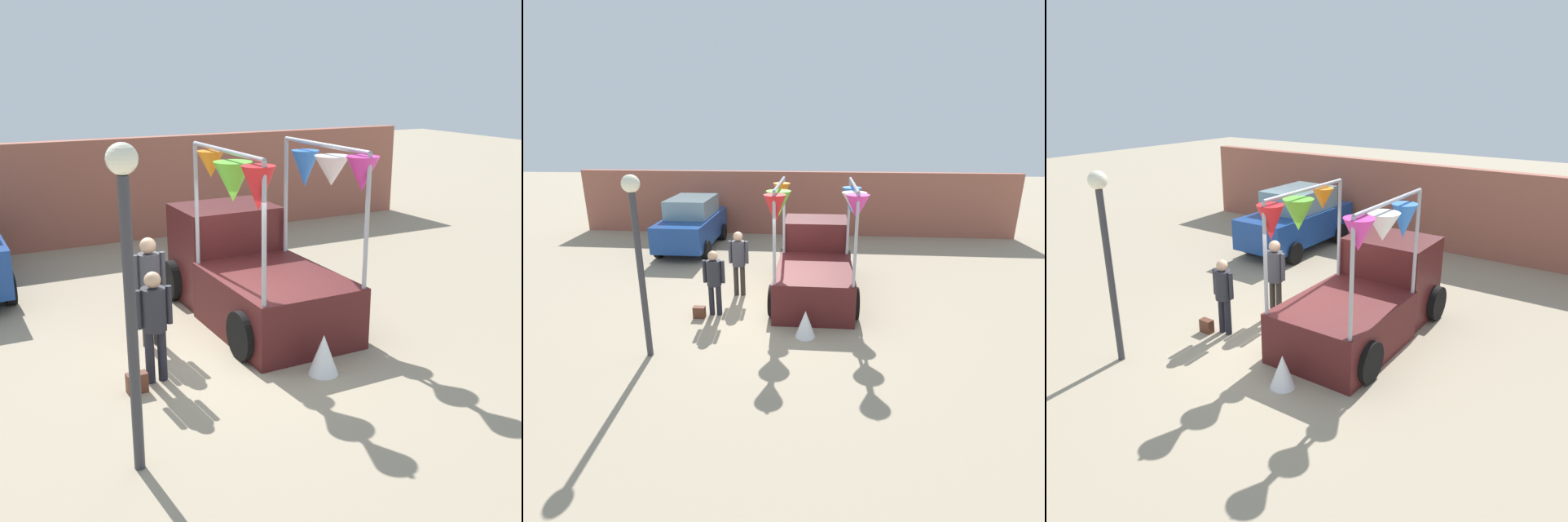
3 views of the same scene
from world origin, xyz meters
TOP-DOWN VIEW (x-y plane):
  - ground_plane at (0.00, 0.00)m, footprint 60.00×60.00m
  - vendor_truck at (1.01, 1.31)m, footprint 2.42×4.12m
  - person_customer at (-1.35, -0.47)m, footprint 0.53×0.34m
  - person_vendor at (-1.00, 0.77)m, footprint 0.53×0.34m
  - handbag at (-1.70, -0.67)m, footprint 0.28×0.16m
  - street_lamp at (-2.21, -2.40)m, footprint 0.32×0.32m
  - brick_boundary_wall at (0.00, 7.56)m, footprint 18.00×0.36m
  - folded_kite_bundle_white at (0.85, -1.37)m, footprint 0.59×0.59m

SIDE VIEW (x-z plane):
  - ground_plane at x=0.00m, z-range 0.00..0.00m
  - handbag at x=-1.70m, z-range 0.00..0.28m
  - folded_kite_bundle_white at x=0.85m, z-range 0.00..0.60m
  - vendor_truck at x=1.01m, z-range -0.65..2.45m
  - person_customer at x=-1.35m, z-range 0.16..1.78m
  - person_vendor at x=-1.00m, z-range 0.19..1.96m
  - brick_boundary_wall at x=0.00m, z-range 0.00..2.60m
  - street_lamp at x=-2.21m, z-range 0.57..4.14m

